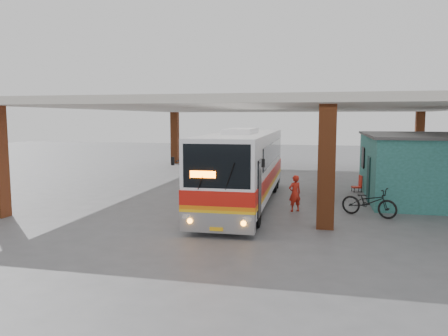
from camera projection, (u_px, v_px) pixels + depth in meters
ground at (254, 207)px, 19.02m from camera, size 90.00×90.00×0.00m
brick_columns at (295, 150)px, 23.30m from camera, size 20.10×21.60×4.35m
canopy_roof at (281, 107)px, 24.69m from camera, size 21.00×23.00×0.30m
shop_building at (420, 166)px, 21.08m from camera, size 5.20×8.20×3.11m
coach_bus at (244, 167)px, 19.49m from camera, size 2.78×11.86×3.44m
motorcycle at (369, 202)px, 17.22m from camera, size 2.33×1.63×1.16m
pedestrian at (295, 193)px, 18.10m from camera, size 0.66×0.61×1.52m
red_chair at (359, 184)px, 22.92m from camera, size 0.56×0.56×0.88m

